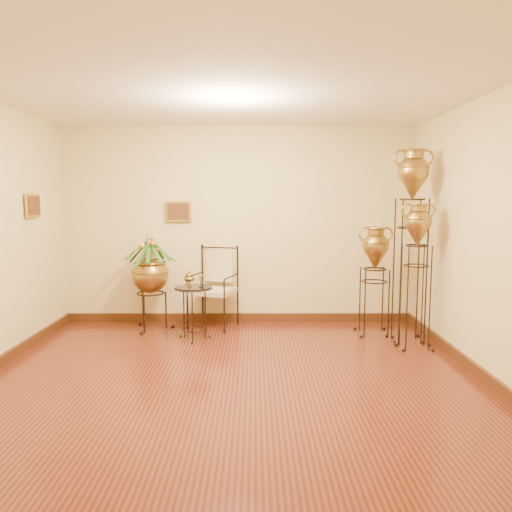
{
  "coord_description": "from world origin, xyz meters",
  "views": [
    {
      "loc": [
        0.23,
        -4.63,
        1.79
      ],
      "look_at": [
        0.25,
        1.3,
        1.1
      ],
      "focal_mm": 35.0,
      "sensor_mm": 36.0,
      "label": 1
    }
  ],
  "objects_px": {
    "amphora_mid": "(416,275)",
    "side_table": "(194,312)",
    "amphora_tall": "(411,244)",
    "planter_urn": "(150,270)",
    "armchair": "(213,288)"
  },
  "relations": [
    {
      "from": "amphora_mid",
      "to": "side_table",
      "type": "bearing_deg",
      "value": 172.8
    },
    {
      "from": "amphora_tall",
      "to": "amphora_mid",
      "type": "distance_m",
      "value": 0.42
    },
    {
      "from": "amphora_mid",
      "to": "planter_urn",
      "type": "xyz_separation_m",
      "value": [
        -3.33,
        0.84,
        -0.07
      ]
    },
    {
      "from": "planter_urn",
      "to": "amphora_mid",
      "type": "bearing_deg",
      "value": -14.21
    },
    {
      "from": "amphora_mid",
      "to": "planter_urn",
      "type": "distance_m",
      "value": 3.44
    },
    {
      "from": "amphora_mid",
      "to": "armchair",
      "type": "xyz_separation_m",
      "value": [
        -2.49,
        0.94,
        -0.33
      ]
    },
    {
      "from": "side_table",
      "to": "amphora_tall",
      "type": "bearing_deg",
      "value": -2.09
    },
    {
      "from": "amphora_tall",
      "to": "armchair",
      "type": "height_order",
      "value": "amphora_tall"
    },
    {
      "from": "planter_urn",
      "to": "armchair",
      "type": "distance_m",
      "value": 0.88
    },
    {
      "from": "amphora_tall",
      "to": "armchair",
      "type": "relative_size",
      "value": 2.16
    },
    {
      "from": "amphora_mid",
      "to": "side_table",
      "type": "xyz_separation_m",
      "value": [
        -2.69,
        0.34,
        -0.53
      ]
    },
    {
      "from": "amphora_tall",
      "to": "amphora_mid",
      "type": "height_order",
      "value": "amphora_tall"
    },
    {
      "from": "amphora_mid",
      "to": "armchair",
      "type": "distance_m",
      "value": 2.69
    },
    {
      "from": "amphora_tall",
      "to": "side_table",
      "type": "height_order",
      "value": "amphora_tall"
    },
    {
      "from": "armchair",
      "to": "side_table",
      "type": "relative_size",
      "value": 1.29
    }
  ]
}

